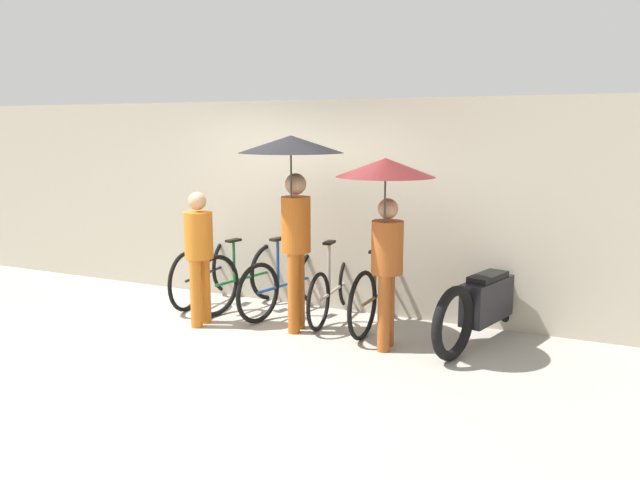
# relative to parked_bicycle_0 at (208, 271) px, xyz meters

# --- Properties ---
(ground_plane) EXTENTS (30.00, 30.00, 0.00)m
(ground_plane) POSITION_rel_parked_bicycle_0_xyz_m (1.20, -1.49, -0.39)
(ground_plane) COLOR #9E998E
(back_wall) EXTENTS (11.58, 0.12, 2.56)m
(back_wall) POSITION_rel_parked_bicycle_0_xyz_m (1.20, 0.39, 0.89)
(back_wall) COLOR #B2A893
(back_wall) RESTS_ON ground
(parked_bicycle_0) EXTENTS (0.44, 1.75, 1.07)m
(parked_bicycle_0) POSITION_rel_parked_bicycle_0_xyz_m (0.00, 0.00, 0.00)
(parked_bicycle_0) COLOR black
(parked_bicycle_0) RESTS_ON ground
(parked_bicycle_1) EXTENTS (0.55, 1.68, 1.09)m
(parked_bicycle_1) POSITION_rel_parked_bicycle_0_xyz_m (0.60, -0.07, 0.00)
(parked_bicycle_1) COLOR black
(parked_bicycle_1) RESTS_ON ground
(parked_bicycle_2) EXTENTS (0.55, 1.76, 1.02)m
(parked_bicycle_2) POSITION_rel_parked_bicycle_0_xyz_m (1.20, -0.03, -0.01)
(parked_bicycle_2) COLOR black
(parked_bicycle_2) RESTS_ON ground
(parked_bicycle_3) EXTENTS (0.44, 1.69, 0.96)m
(parked_bicycle_3) POSITION_rel_parked_bicycle_0_xyz_m (1.80, 0.00, -0.03)
(parked_bicycle_3) COLOR black
(parked_bicycle_3) RESTS_ON ground
(parked_bicycle_4) EXTENTS (0.44, 1.82, 1.10)m
(parked_bicycle_4) POSITION_rel_parked_bicycle_0_xyz_m (2.40, -0.06, 0.00)
(parked_bicycle_4) COLOR black
(parked_bicycle_4) RESTS_ON ground
(pedestrian_leading) EXTENTS (0.32, 0.32, 1.53)m
(pedestrian_leading) POSITION_rel_parked_bicycle_0_xyz_m (0.52, -0.90, 0.50)
(pedestrian_leading) COLOR #C66B1E
(pedestrian_leading) RESTS_ON ground
(pedestrian_center) EXTENTS (1.11, 1.11, 2.15)m
(pedestrian_center) POSITION_rel_parked_bicycle_0_xyz_m (1.62, -0.72, 1.34)
(pedestrian_center) COLOR #B25619
(pedestrian_center) RESTS_ON ground
(pedestrian_trailing) EXTENTS (0.96, 0.96, 1.94)m
(pedestrian_trailing) POSITION_rel_parked_bicycle_0_xyz_m (2.70, -0.85, 1.13)
(pedestrian_trailing) COLOR #9E4C1E
(pedestrian_trailing) RESTS_ON ground
(motorcycle) EXTENTS (0.83, 2.10, 0.93)m
(motorcycle) POSITION_rel_parked_bicycle_0_xyz_m (3.58, -0.12, 0.03)
(motorcycle) COLOR black
(motorcycle) RESTS_ON ground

